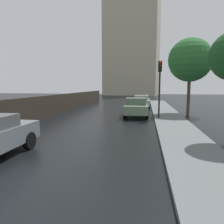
{
  "coord_description": "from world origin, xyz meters",
  "views": [
    {
      "loc": [
        3.39,
        -3.4,
        2.43
      ],
      "look_at": [
        1.81,
        6.2,
        1.2
      ],
      "focal_mm": 33.29,
      "sensor_mm": 36.0,
      "label": 1
    }
  ],
  "objects": [
    {
      "name": "traffic_light",
      "position": [
        4.33,
        11.94,
        2.96
      ],
      "size": [
        0.26,
        0.39,
        4.05
      ],
      "color": "black",
      "rests_on": "sidewalk_strip"
    },
    {
      "name": "street_tree_mid",
      "position": [
        6.91,
        14.87,
        4.53
      ],
      "size": [
        3.56,
        3.56,
        6.33
      ],
      "color": "#4C3823",
      "rests_on": "ground"
    },
    {
      "name": "car_green_near_kerb",
      "position": [
        2.61,
        13.21,
        0.77
      ],
      "size": [
        1.96,
        4.38,
        1.49
      ],
      "rotation": [
        0.0,
        0.0,
        0.04
      ],
      "color": "slate",
      "rests_on": "ground"
    },
    {
      "name": "distant_tower",
      "position": [
        -0.46,
        53.66,
        15.9
      ],
      "size": [
        14.88,
        12.16,
        31.8
      ],
      "color": "#B2A88E",
      "rests_on": "ground"
    },
    {
      "name": "car_silver_behind_camera",
      "position": [
        2.92,
        20.18,
        0.74
      ],
      "size": [
        1.81,
        4.25,
        1.39
      ],
      "rotation": [
        0.0,
        0.0,
        -0.0
      ],
      "color": "#B2B5BA",
      "rests_on": "ground"
    }
  ]
}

